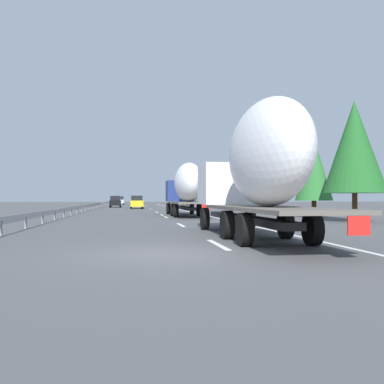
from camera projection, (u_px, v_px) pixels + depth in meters
The scene contains 23 objects.
ground_plane at pixel (139, 211), 51.24m from camera, with size 260.00×260.00×0.00m, color #4C4C4F.
lane_stripe_0 at pixel (218, 244), 13.88m from camera, with size 3.20×0.20×0.01m, color white.
lane_stripe_1 at pixel (181, 225), 24.01m from camera, with size 3.20×0.20×0.01m, color white.
lane_stripe_2 at pixel (166, 217), 34.02m from camera, with size 3.20×0.20×0.01m, color white.
lane_stripe_3 at pixel (162, 215), 38.48m from camera, with size 3.20×0.20×0.01m, color white.
lane_stripe_4 at pixel (157, 212), 45.80m from camera, with size 3.20×0.20×0.01m, color white.
lane_stripe_5 at pixel (151, 209), 59.40m from camera, with size 3.20×0.20×0.01m, color white.
lane_stripe_6 at pixel (146, 206), 77.91m from camera, with size 3.20×0.20×0.01m, color white.
lane_stripe_7 at pixel (144, 206), 86.88m from camera, with size 3.20×0.20×0.01m, color white.
edge_line_right at pixel (180, 209), 56.97m from camera, with size 110.00×0.20×0.01m, color white.
truck_lead at pixel (186, 187), 35.75m from camera, with size 12.19×2.55×4.29m.
truck_trailing at pixel (257, 166), 15.79m from camera, with size 13.23×2.55×4.81m.
car_yellow_coupe at pixel (137, 202), 60.93m from camera, with size 4.32×1.77×1.84m.
car_silver_hatch at pixel (120, 201), 97.45m from camera, with size 4.02×1.92×1.89m.
car_black_suv at pixel (115, 202), 69.93m from camera, with size 4.23×1.78×1.86m.
road_sign at pixel (196, 193), 50.97m from camera, with size 0.10×0.90×3.01m.
tree_0 at pixel (187, 186), 89.15m from camera, with size 3.11×3.11×6.67m.
tree_1 at pixel (196, 185), 94.10m from camera, with size 2.64×2.64×7.02m.
tree_2 at pixel (314, 169), 33.90m from camera, with size 2.92×2.92×6.24m.
tree_3 at pixel (195, 186), 93.51m from camera, with size 2.79×2.79×6.87m.
tree_4 at pixel (354, 147), 27.15m from camera, with size 3.90×3.90×7.61m.
tree_5 at pixel (183, 185), 87.93m from camera, with size 3.14×3.14×6.48m.
guardrail_median at pixel (89, 206), 53.37m from camera, with size 94.00×0.10×0.76m.
Camera 1 is at (-11.65, 0.99, 1.49)m, focal length 40.61 mm.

